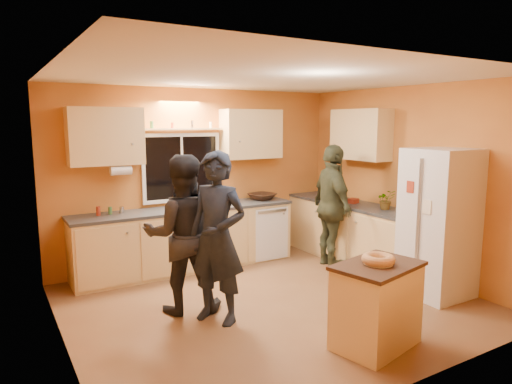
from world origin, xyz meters
TOP-DOWN VIEW (x-y plane):
  - ground at (0.00, 0.00)m, footprint 4.50×4.50m
  - room_shell at (0.12, 0.41)m, footprint 4.54×4.04m
  - back_counter at (0.01, 1.70)m, footprint 4.23×0.62m
  - right_counter at (1.95, 0.50)m, footprint 0.62×1.84m
  - refrigerator at (1.89, -0.80)m, footprint 0.72×0.70m
  - island at (0.28, -1.38)m, footprint 0.94×0.74m
  - bundt_pastry at (0.28, -1.38)m, footprint 0.31×0.31m
  - person_left at (-0.75, -0.10)m, footprint 0.73×0.79m
  - person_center at (-0.96, 0.34)m, footprint 1.02×0.90m
  - person_right at (1.50, 0.71)m, footprint 0.70×1.13m
  - mixing_bowl at (0.94, 1.73)m, footprint 0.51×0.51m
  - utensil_crock at (-0.27, 1.74)m, footprint 0.14×0.14m
  - potted_plant at (2.00, 0.16)m, footprint 0.31×0.29m
  - red_box at (1.95, 0.76)m, footprint 0.19×0.16m

SIDE VIEW (x-z plane):
  - ground at x=0.00m, z-range 0.00..0.00m
  - island at x=0.28m, z-range 0.01..0.81m
  - back_counter at x=0.01m, z-range 0.00..0.90m
  - right_counter at x=1.95m, z-range 0.00..0.90m
  - bundt_pastry at x=0.28m, z-range 0.81..0.90m
  - person_center at x=-0.96m, z-range 0.00..1.76m
  - person_right at x=1.50m, z-range 0.00..1.79m
  - refrigerator at x=1.89m, z-range 0.00..1.80m
  - person_left at x=-0.75m, z-range 0.00..1.82m
  - red_box at x=1.95m, z-range 0.90..0.97m
  - mixing_bowl at x=0.94m, z-range 0.90..1.00m
  - utensil_crock at x=-0.27m, z-range 0.90..1.07m
  - potted_plant at x=2.00m, z-range 0.90..1.17m
  - room_shell at x=0.12m, z-range 0.31..2.92m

